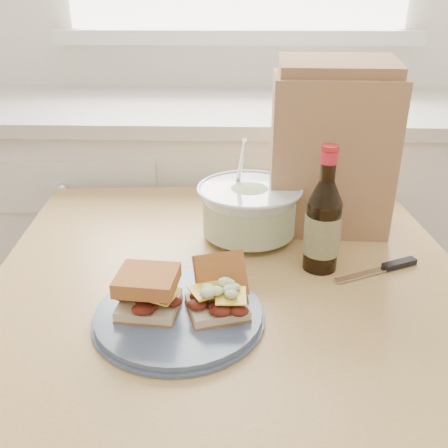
{
  "coord_description": "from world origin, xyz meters",
  "views": [
    {
      "loc": [
        0.02,
        0.04,
        1.28
      ],
      "look_at": [
        -0.01,
        0.95,
        0.85
      ],
      "focal_mm": 40.0,
      "sensor_mm": 36.0,
      "label": 1
    }
  ],
  "objects_px": {
    "dining_table": "(230,315)",
    "coleslaw_bowl": "(249,212)",
    "plate": "(179,315)",
    "beer_bottle": "(323,225)",
    "paper_bag": "(330,154)"
  },
  "relations": [
    {
      "from": "plate",
      "to": "coleslaw_bowl",
      "type": "relative_size",
      "value": 1.22
    },
    {
      "from": "dining_table",
      "to": "beer_bottle",
      "type": "xyz_separation_m",
      "value": [
        0.18,
        0.01,
        0.21
      ]
    },
    {
      "from": "beer_bottle",
      "to": "paper_bag",
      "type": "relative_size",
      "value": 0.73
    },
    {
      "from": "dining_table",
      "to": "beer_bottle",
      "type": "bearing_deg",
      "value": -0.95
    },
    {
      "from": "plate",
      "to": "beer_bottle",
      "type": "distance_m",
      "value": 0.33
    },
    {
      "from": "dining_table",
      "to": "coleslaw_bowl",
      "type": "distance_m",
      "value": 0.23
    },
    {
      "from": "dining_table",
      "to": "beer_bottle",
      "type": "height_order",
      "value": "beer_bottle"
    },
    {
      "from": "coleslaw_bowl",
      "to": "beer_bottle",
      "type": "height_order",
      "value": "beer_bottle"
    },
    {
      "from": "plate",
      "to": "beer_bottle",
      "type": "xyz_separation_m",
      "value": [
        0.26,
        0.18,
        0.09
      ]
    },
    {
      "from": "plate",
      "to": "coleslaw_bowl",
      "type": "height_order",
      "value": "coleslaw_bowl"
    },
    {
      "from": "plate",
      "to": "beer_bottle",
      "type": "height_order",
      "value": "beer_bottle"
    },
    {
      "from": "plate",
      "to": "beer_bottle",
      "type": "bearing_deg",
      "value": 35.03
    },
    {
      "from": "beer_bottle",
      "to": "paper_bag",
      "type": "distance_m",
      "value": 0.22
    },
    {
      "from": "beer_bottle",
      "to": "paper_bag",
      "type": "height_order",
      "value": "paper_bag"
    },
    {
      "from": "coleslaw_bowl",
      "to": "plate",
      "type": "bearing_deg",
      "value": -110.91
    }
  ]
}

